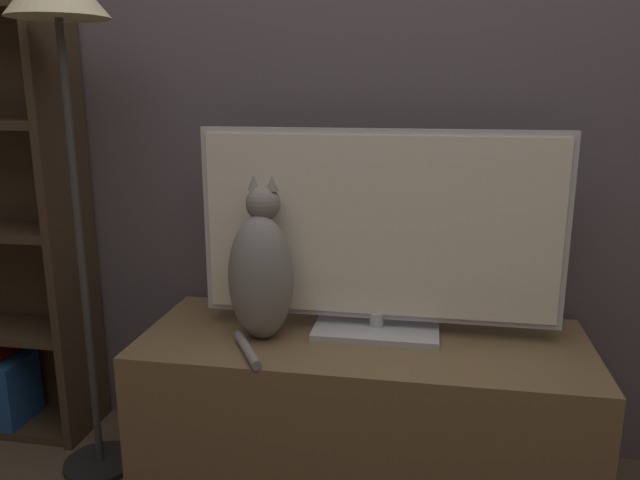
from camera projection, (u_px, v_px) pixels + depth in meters
wall_back at (378, 71)px, 2.02m from camera, size 4.80×0.05×2.60m
tv_stand at (362, 412)px, 1.96m from camera, size 1.36×0.55×0.51m
tv at (379, 235)px, 1.88m from camera, size 1.10×0.23×0.63m
cat at (262, 273)px, 1.86m from camera, size 0.21×0.33×0.49m
floor_lamp at (60, 35)px, 1.78m from camera, size 0.29×0.29×1.62m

